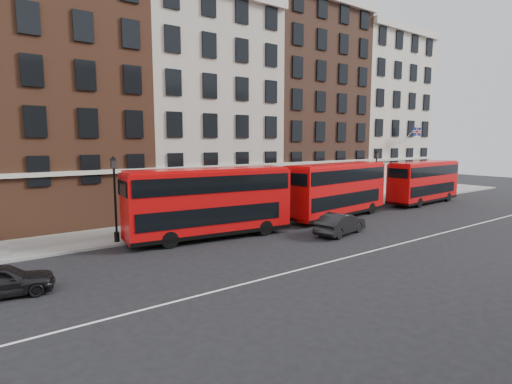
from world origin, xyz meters
TOP-DOWN VIEW (x-y plane):
  - ground at (0.00, 0.00)m, footprint 120.00×120.00m
  - pavement at (0.00, 10.50)m, footprint 80.00×5.00m
  - kerb at (0.00, 8.00)m, footprint 80.00×0.30m
  - road_centre_line at (0.00, -2.00)m, footprint 70.00×0.12m
  - building_terrace at (-0.31, 17.88)m, footprint 64.00×11.95m
  - bus_b at (-5.56, 6.35)m, footprint 11.20×3.89m
  - bus_c at (6.66, 6.34)m, footprint 10.99×3.92m
  - bus_d at (19.61, 6.35)m, footprint 10.35×3.15m
  - car_rear at (-17.47, 2.71)m, footprint 4.23×2.26m
  - car_front at (2.20, 1.99)m, footprint 4.72×2.47m
  - lamp_post_left at (-10.95, 8.50)m, footprint 0.44×0.44m
  - lamp_post_right at (14.37, 8.33)m, footprint 0.44×0.44m
  - traffic_light at (25.00, 8.60)m, footprint 0.25×0.45m
  - iron_railings at (0.00, 12.70)m, footprint 6.60×0.06m

SIDE VIEW (x-z plane):
  - ground at x=0.00m, z-range 0.00..0.00m
  - road_centre_line at x=0.00m, z-range 0.00..0.01m
  - pavement at x=0.00m, z-range 0.00..0.15m
  - kerb at x=0.00m, z-range 0.00..0.16m
  - iron_railings at x=0.00m, z-range 0.15..1.15m
  - car_rear at x=-17.47m, z-range 0.00..1.37m
  - car_front at x=2.20m, z-range 0.00..1.48m
  - bus_d at x=19.61m, z-range 0.16..4.44m
  - bus_c at x=6.66m, z-range 0.16..4.68m
  - traffic_light at x=25.00m, z-range 0.81..4.08m
  - bus_b at x=-5.56m, z-range 0.17..4.78m
  - lamp_post_left at x=-10.95m, z-range 0.42..5.74m
  - lamp_post_right at x=14.37m, z-range 0.42..5.74m
  - building_terrace at x=-0.31m, z-range -0.76..21.24m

